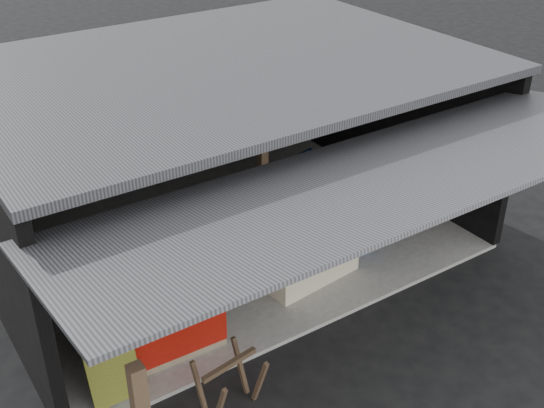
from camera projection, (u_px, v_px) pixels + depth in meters
ground at (322, 327)px, 9.19m from camera, size 80.00×80.00×0.00m
concrete_slab at (228, 242)px, 10.97m from camera, size 7.00×5.00×0.06m
shophouse at (212, 116)px, 10.17m from camera, size 7.40×7.29×3.02m
banana_table at (304, 250)px, 9.95m from camera, size 1.59×1.08×0.83m
banana_pile at (305, 222)px, 9.70m from camera, size 1.46×0.97×0.16m
white_crate at (265, 221)px, 10.39m from camera, size 1.01×0.70×1.12m
neighbor_stall at (151, 319)px, 8.44m from camera, size 1.71×0.81×1.73m
green_signboard at (112, 368)px, 7.79m from camera, size 0.59×0.25×0.88m
sawhorse at (230, 380)px, 7.69m from camera, size 0.74×0.72×0.72m
water_barrel at (360, 237)px, 10.59m from camera, size 0.32×0.32×0.47m
plastic_chair at (307, 175)px, 11.69m from camera, size 0.55×0.55×0.97m
magenta_rug at (354, 215)px, 11.64m from camera, size 1.54×1.06×0.01m
picture_frames at (144, 88)px, 11.67m from camera, size 1.62×0.04×0.46m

